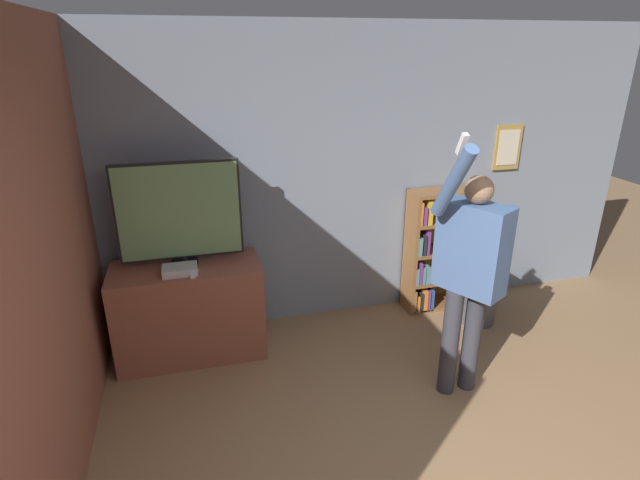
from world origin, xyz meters
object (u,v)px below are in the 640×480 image
object	(u,v)px
person	(470,267)
television	(179,213)
bookshelf	(436,252)
game_console	(180,270)
waste_bin	(478,302)

from	to	relation	value
person	television	bearing A→B (deg)	-148.18
bookshelf	television	bearing A→B (deg)	-175.86
game_console	bookshelf	world-z (taller)	bookshelf
waste_bin	television	bearing A→B (deg)	175.33
game_console	person	bearing A→B (deg)	-24.54
television	game_console	xyz separation A→B (m)	(-0.04, -0.18, -0.41)
bookshelf	person	xyz separation A→B (m)	(-0.43, -1.26, 0.45)
game_console	person	size ratio (longest dim) A/B	0.13
television	person	world-z (taller)	person
television	person	size ratio (longest dim) A/B	0.48
television	waste_bin	bearing A→B (deg)	-4.67
television	person	bearing A→B (deg)	-29.12
person	bookshelf	bearing A→B (deg)	131.93
television	game_console	distance (m)	0.45
television	bookshelf	xyz separation A→B (m)	(2.39, 0.17, -0.67)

